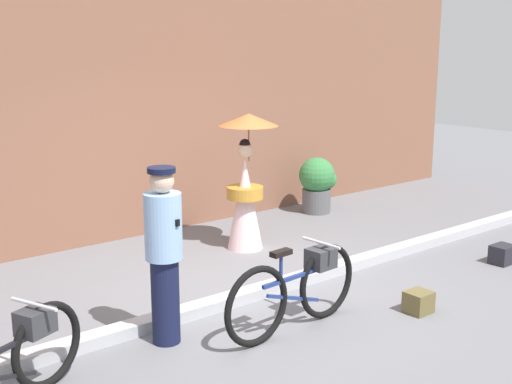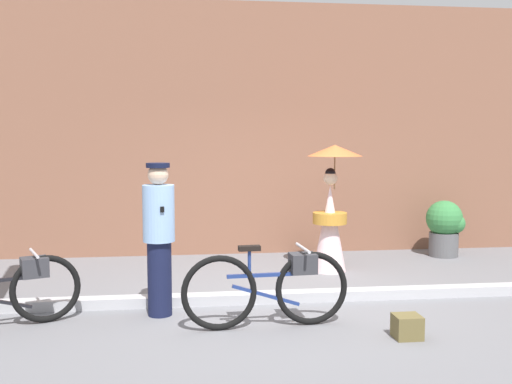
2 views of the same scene
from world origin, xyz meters
name	(u,v)px [view 1 (image 1 of 2)]	position (x,y,z in m)	size (l,w,h in m)	color
ground_plane	(258,297)	(0.00, 0.00, 0.00)	(30.00, 30.00, 0.00)	slate
building_wall	(117,92)	(0.00, 3.11, 2.06)	(14.00, 0.40, 4.12)	brown
sidewalk_curb	(258,292)	(0.00, 0.00, 0.06)	(14.00, 0.20, 0.12)	#B2B2B7
bicycle_near_officer	(0,364)	(-2.95, -0.62, 0.40)	(1.64, 0.74, 0.78)	black
bicycle_far_side	(297,288)	(-0.23, -0.89, 0.43)	(1.72, 0.48, 0.85)	black
person_officer	(164,251)	(-1.36, -0.34, 0.88)	(0.34, 0.38, 1.65)	#141938
person_with_parasol	(246,182)	(1.00, 1.49, 0.91)	(0.78, 0.78, 1.82)	silver
potted_plant_by_door	(318,182)	(3.11, 2.29, 0.50)	(0.60, 0.58, 0.91)	#59595B
backpack_on_pavement	(503,254)	(3.12, -1.06, 0.12)	(0.30, 0.24, 0.24)	#26262D
backpack_spare	(419,302)	(1.02, -1.38, 0.12)	(0.26, 0.23, 0.23)	brown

